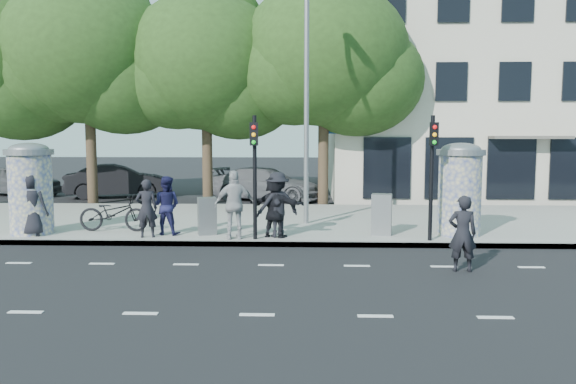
{
  "coord_description": "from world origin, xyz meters",
  "views": [
    {
      "loc": [
        0.85,
        -11.42,
        3.08
      ],
      "look_at": [
        0.32,
        3.5,
        1.5
      ],
      "focal_mm": 35.0,
      "sensor_mm": 36.0,
      "label": 1
    }
  ],
  "objects_px": {
    "traffic_pole_near": "(255,164)",
    "ped_c": "(166,205)",
    "bicycle": "(114,213)",
    "ped_d": "(277,205)",
    "car_left": "(20,181)",
    "cabinet_right": "(382,214)",
    "street_lamp": "(307,79)",
    "traffic_pole_far": "(432,165)",
    "cabinet_left": "(207,216)",
    "ped_b": "(147,208)",
    "ped_a": "(32,204)",
    "ped_e": "(235,205)",
    "ped_f": "(275,206)",
    "car_right": "(266,184)",
    "car_mid": "(117,181)",
    "man_road": "(462,234)",
    "ad_column_left": "(30,186)",
    "ad_column_right": "(460,187)"
  },
  "relations": [
    {
      "from": "street_lamp",
      "to": "bicycle",
      "type": "bearing_deg",
      "value": -163.75
    },
    {
      "from": "ped_a",
      "to": "ped_e",
      "type": "xyz_separation_m",
      "value": [
        5.84,
        -0.28,
        0.05
      ]
    },
    {
      "from": "ad_column_right",
      "to": "traffic_pole_far",
      "type": "xyz_separation_m",
      "value": [
        -1.0,
        -0.91,
        0.69
      ]
    },
    {
      "from": "traffic_pole_near",
      "to": "cabinet_right",
      "type": "height_order",
      "value": "traffic_pole_near"
    },
    {
      "from": "ped_d",
      "to": "man_road",
      "type": "bearing_deg",
      "value": 122.5
    },
    {
      "from": "traffic_pole_near",
      "to": "ped_e",
      "type": "distance_m",
      "value": 1.26
    },
    {
      "from": "ad_column_left",
      "to": "street_lamp",
      "type": "height_order",
      "value": "street_lamp"
    },
    {
      "from": "car_right",
      "to": "car_mid",
      "type": "bearing_deg",
      "value": 100.19
    },
    {
      "from": "traffic_pole_near",
      "to": "car_left",
      "type": "xyz_separation_m",
      "value": [
        -12.8,
        11.91,
        -1.49
      ]
    },
    {
      "from": "ped_c",
      "to": "car_left",
      "type": "xyz_separation_m",
      "value": [
        -10.17,
        11.23,
        -0.26
      ]
    },
    {
      "from": "traffic_pole_near",
      "to": "ped_e",
      "type": "relative_size",
      "value": 1.78
    },
    {
      "from": "traffic_pole_far",
      "to": "ad_column_right",
      "type": "bearing_deg",
      "value": 42.21
    },
    {
      "from": "traffic_pole_far",
      "to": "cabinet_left",
      "type": "relative_size",
      "value": 3.16
    },
    {
      "from": "ped_f",
      "to": "car_mid",
      "type": "relative_size",
      "value": 0.37
    },
    {
      "from": "ad_column_right",
      "to": "car_right",
      "type": "xyz_separation_m",
      "value": [
        -6.27,
        9.49,
        -0.79
      ]
    },
    {
      "from": "street_lamp",
      "to": "ped_f",
      "type": "xyz_separation_m",
      "value": [
        -0.87,
        -2.46,
        -3.77
      ]
    },
    {
      "from": "traffic_pole_near",
      "to": "cabinet_left",
      "type": "xyz_separation_m",
      "value": [
        -1.45,
        0.73,
        -1.54
      ]
    },
    {
      "from": "traffic_pole_near",
      "to": "ped_a",
      "type": "xyz_separation_m",
      "value": [
        -6.4,
        0.34,
        -1.18
      ]
    },
    {
      "from": "ped_c",
      "to": "cabinet_left",
      "type": "relative_size",
      "value": 1.58
    },
    {
      "from": "street_lamp",
      "to": "ped_b",
      "type": "height_order",
      "value": "street_lamp"
    },
    {
      "from": "traffic_pole_near",
      "to": "ped_a",
      "type": "distance_m",
      "value": 6.52
    },
    {
      "from": "ped_b",
      "to": "cabinet_left",
      "type": "height_order",
      "value": "ped_b"
    },
    {
      "from": "traffic_pole_near",
      "to": "man_road",
      "type": "xyz_separation_m",
      "value": [
        4.89,
        -2.81,
        -1.38
      ]
    },
    {
      "from": "ad_column_left",
      "to": "man_road",
      "type": "height_order",
      "value": "ad_column_left"
    },
    {
      "from": "traffic_pole_far",
      "to": "ped_f",
      "type": "relative_size",
      "value": 1.94
    },
    {
      "from": "ped_b",
      "to": "ped_f",
      "type": "xyz_separation_m",
      "value": [
        3.6,
        0.17,
        0.06
      ]
    },
    {
      "from": "ped_b",
      "to": "ped_a",
      "type": "bearing_deg",
      "value": -17.05
    },
    {
      "from": "street_lamp",
      "to": "ped_b",
      "type": "bearing_deg",
      "value": -149.61
    },
    {
      "from": "cabinet_left",
      "to": "car_left",
      "type": "relative_size",
      "value": 0.25
    },
    {
      "from": "ped_f",
      "to": "cabinet_left",
      "type": "bearing_deg",
      "value": 8.11
    },
    {
      "from": "cabinet_right",
      "to": "street_lamp",
      "type": "bearing_deg",
      "value": 149.53
    },
    {
      "from": "ped_e",
      "to": "cabinet_left",
      "type": "height_order",
      "value": "ped_e"
    },
    {
      "from": "traffic_pole_near",
      "to": "ped_f",
      "type": "distance_m",
      "value": 1.37
    },
    {
      "from": "ad_column_left",
      "to": "cabinet_left",
      "type": "bearing_deg",
      "value": 0.22
    },
    {
      "from": "street_lamp",
      "to": "car_left",
      "type": "height_order",
      "value": "street_lamp"
    },
    {
      "from": "ad_column_left",
      "to": "cabinet_left",
      "type": "relative_size",
      "value": 2.46
    },
    {
      "from": "ped_a",
      "to": "ped_f",
      "type": "relative_size",
      "value": 1.03
    },
    {
      "from": "ped_a",
      "to": "ped_f",
      "type": "xyz_separation_m",
      "value": [
        6.93,
        0.05,
        -0.02
      ]
    },
    {
      "from": "ped_c",
      "to": "ped_f",
      "type": "bearing_deg",
      "value": -175.56
    },
    {
      "from": "traffic_pole_near",
      "to": "ped_c",
      "type": "bearing_deg",
      "value": 165.55
    },
    {
      "from": "ad_column_left",
      "to": "ped_d",
      "type": "xyz_separation_m",
      "value": [
        7.2,
        -0.29,
        -0.47
      ]
    },
    {
      "from": "cabinet_left",
      "to": "car_right",
      "type": "distance_m",
      "value": 9.72
    },
    {
      "from": "traffic_pole_far",
      "to": "cabinet_left",
      "type": "bearing_deg",
      "value": 173.37
    },
    {
      "from": "car_left",
      "to": "ped_b",
      "type": "bearing_deg",
      "value": -118.48
    },
    {
      "from": "ped_d",
      "to": "cabinet_left",
      "type": "relative_size",
      "value": 1.71
    },
    {
      "from": "ped_c",
      "to": "car_right",
      "type": "distance_m",
      "value": 9.96
    },
    {
      "from": "ped_c",
      "to": "bicycle",
      "type": "relative_size",
      "value": 0.82
    },
    {
      "from": "ped_d",
      "to": "car_left",
      "type": "relative_size",
      "value": 0.42
    },
    {
      "from": "bicycle",
      "to": "car_right",
      "type": "bearing_deg",
      "value": -22.47
    },
    {
      "from": "ped_b",
      "to": "bicycle",
      "type": "relative_size",
      "value": 0.79
    }
  ]
}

